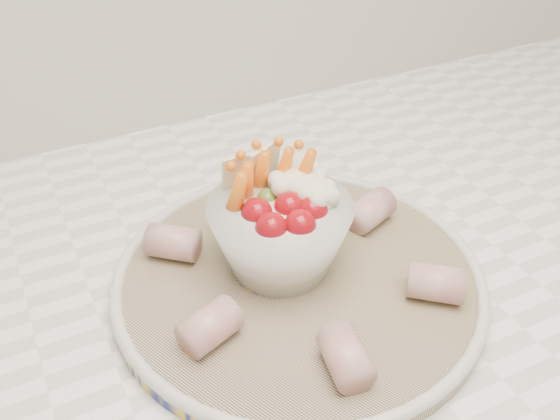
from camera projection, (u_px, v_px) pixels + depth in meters
name	position (u px, v px, depth m)	size (l,w,h in m)	color
serving_platter	(299.00, 278.00, 0.60)	(0.47, 0.47, 0.02)	navy
veggie_bowl	(281.00, 226.00, 0.58)	(0.14, 0.14, 0.11)	silver
cured_meat_rolls	(299.00, 262.00, 0.59)	(0.27, 0.29, 0.03)	#B05054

